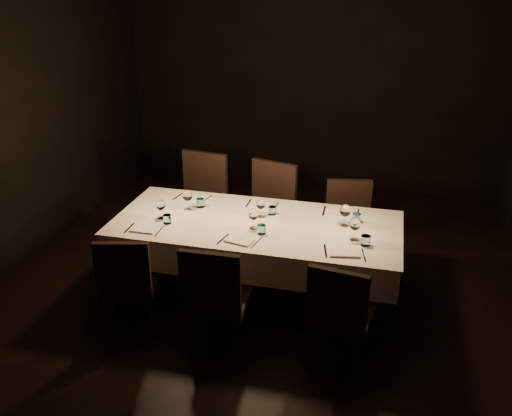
% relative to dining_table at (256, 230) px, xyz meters
% --- Properties ---
extents(room, '(5.01, 6.01, 3.01)m').
position_rel_dining_table_xyz_m(room, '(0.00, 0.00, 0.81)').
color(room, black).
rests_on(room, ground).
extents(dining_table, '(2.52, 1.12, 0.76)m').
position_rel_dining_table_xyz_m(dining_table, '(0.00, 0.00, 0.00)').
color(dining_table, black).
rests_on(dining_table, ground).
extents(chair_near_left, '(0.52, 0.52, 0.90)m').
position_rel_dining_table_xyz_m(chair_near_left, '(-0.88, -0.78, -0.19)').
color(chair_near_left, black).
rests_on(chair_near_left, ground).
extents(place_setting_near_left, '(0.32, 0.40, 0.18)m').
position_rel_dining_table_xyz_m(place_setting_near_left, '(-0.84, -0.22, 0.14)').
color(place_setting_near_left, silver).
rests_on(place_setting_near_left, dining_table).
extents(chair_near_center, '(0.47, 0.47, 0.96)m').
position_rel_dining_table_xyz_m(chair_near_center, '(-0.10, -0.86, -0.16)').
color(chair_near_center, black).
rests_on(chair_near_center, ground).
extents(place_setting_near_center, '(0.35, 0.40, 0.18)m').
position_rel_dining_table_xyz_m(place_setting_near_center, '(0.01, -0.22, 0.15)').
color(place_setting_near_center, silver).
rests_on(place_setting_near_center, dining_table).
extents(chair_near_right, '(0.50, 0.50, 0.91)m').
position_rel_dining_table_xyz_m(chair_near_right, '(0.83, -0.82, -0.18)').
color(chair_near_right, black).
rests_on(chair_near_right, ground).
extents(place_setting_near_right, '(0.37, 0.41, 0.19)m').
position_rel_dining_table_xyz_m(place_setting_near_right, '(0.87, -0.22, 0.15)').
color(place_setting_near_right, silver).
rests_on(place_setting_near_right, dining_table).
extents(chair_far_left, '(0.57, 0.57, 1.05)m').
position_rel_dining_table_xyz_m(chair_far_left, '(-0.81, 0.79, -0.11)').
color(chair_far_left, black).
rests_on(chair_far_left, ground).
extents(place_setting_far_left, '(0.35, 0.41, 0.19)m').
position_rel_dining_table_xyz_m(place_setting_far_left, '(-0.68, 0.22, 0.15)').
color(place_setting_far_left, silver).
rests_on(place_setting_far_left, dining_table).
extents(chair_far_center, '(0.61, 0.61, 1.03)m').
position_rel_dining_table_xyz_m(chair_far_center, '(-0.06, 0.75, -0.13)').
color(chair_far_center, black).
rests_on(chair_far_center, ground).
extents(place_setting_far_center, '(0.31, 0.40, 0.18)m').
position_rel_dining_table_xyz_m(place_setting_far_center, '(0.02, 0.22, 0.14)').
color(place_setting_far_center, silver).
rests_on(place_setting_far_center, dining_table).
extents(chair_far_right, '(0.52, 0.52, 0.92)m').
position_rel_dining_table_xyz_m(chair_far_right, '(0.76, 0.72, -0.18)').
color(chair_far_right, black).
rests_on(chair_far_right, ground).
extents(place_setting_far_right, '(0.36, 0.42, 0.20)m').
position_rel_dining_table_xyz_m(place_setting_far_right, '(0.77, 0.22, 0.15)').
color(place_setting_far_right, silver).
rests_on(place_setting_far_right, dining_table).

